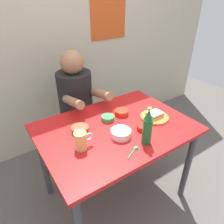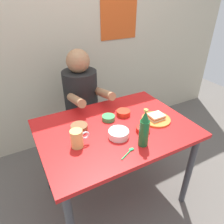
% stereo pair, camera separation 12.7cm
% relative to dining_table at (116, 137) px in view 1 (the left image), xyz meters
% --- Properties ---
extents(ground_plane, '(6.00, 6.00, 0.00)m').
position_rel_dining_table_xyz_m(ground_plane, '(0.00, 0.00, -0.65)').
color(ground_plane, '#59544F').
extents(wall_back, '(4.40, 0.09, 2.60)m').
position_rel_dining_table_xyz_m(wall_back, '(0.00, 1.05, 0.65)').
color(wall_back, '#BCB299').
rests_on(wall_back, ground).
extents(dining_table, '(1.10, 0.80, 0.74)m').
position_rel_dining_table_xyz_m(dining_table, '(0.00, 0.00, 0.00)').
color(dining_table, red).
rests_on(dining_table, ground).
extents(stool, '(0.34, 0.34, 0.45)m').
position_rel_dining_table_xyz_m(stool, '(-0.03, 0.63, -0.30)').
color(stool, '#4C4C51').
rests_on(stool, ground).
extents(person_seated, '(0.33, 0.56, 0.72)m').
position_rel_dining_table_xyz_m(person_seated, '(-0.03, 0.62, 0.12)').
color(person_seated, black).
rests_on(person_seated, stool).
extents(plate_orange, '(0.22, 0.22, 0.01)m').
position_rel_dining_table_xyz_m(plate_orange, '(0.32, -0.07, 0.10)').
color(plate_orange, orange).
rests_on(plate_orange, dining_table).
extents(sandwich, '(0.11, 0.09, 0.04)m').
position_rel_dining_table_xyz_m(sandwich, '(0.32, -0.07, 0.13)').
color(sandwich, beige).
rests_on(sandwich, plate_orange).
extents(beer_mug, '(0.13, 0.08, 0.12)m').
position_rel_dining_table_xyz_m(beer_mug, '(-0.31, -0.07, 0.15)').
color(beer_mug, '#D1BC66').
rests_on(beer_mug, dining_table).
extents(beer_bottle, '(0.06, 0.06, 0.26)m').
position_rel_dining_table_xyz_m(beer_bottle, '(0.06, -0.26, 0.21)').
color(beer_bottle, '#19602D').
rests_on(beer_bottle, dining_table).
extents(sauce_bowl_chili, '(0.11, 0.11, 0.04)m').
position_rel_dining_table_xyz_m(sauce_bowl_chili, '(0.14, 0.11, 0.12)').
color(sauce_bowl_chili, red).
rests_on(sauce_bowl_chili, dining_table).
extents(condiment_bowl_brown, '(0.12, 0.12, 0.04)m').
position_rel_dining_table_xyz_m(condiment_bowl_brown, '(-0.24, 0.09, 0.12)').
color(condiment_bowl_brown, brown).
rests_on(condiment_bowl_brown, dining_table).
extents(dip_bowl_green, '(0.10, 0.10, 0.03)m').
position_rel_dining_table_xyz_m(dip_bowl_green, '(0.00, 0.11, 0.11)').
color(dip_bowl_green, '#388C4C').
rests_on(dip_bowl_green, dining_table).
extents(rice_bowl_white, '(0.14, 0.14, 0.05)m').
position_rel_dining_table_xyz_m(rice_bowl_white, '(-0.04, -0.11, 0.12)').
color(rice_bowl_white, silver).
rests_on(rice_bowl_white, dining_table).
extents(sambal_bowl_red, '(0.10, 0.10, 0.03)m').
position_rel_dining_table_xyz_m(sambal_bowl_red, '(0.15, -0.14, 0.11)').
color(sambal_bowl_red, '#B21E14').
rests_on(sambal_bowl_red, dining_table).
extents(spoon, '(0.12, 0.06, 0.01)m').
position_rel_dining_table_xyz_m(spoon, '(-0.05, -0.28, 0.10)').
color(spoon, '#26A559').
rests_on(spoon, dining_table).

